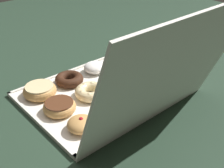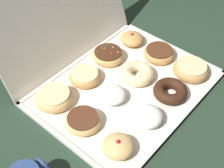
# 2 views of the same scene
# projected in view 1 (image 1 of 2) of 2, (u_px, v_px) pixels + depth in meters

# --- Properties ---
(ground_plane) EXTENTS (3.00, 3.00, 0.00)m
(ground_plane) POSITION_uv_depth(u_px,v_px,m) (104.00, 93.00, 1.10)
(ground_plane) COLOR #233828
(donut_box) EXTENTS (0.57, 0.44, 0.01)m
(donut_box) POSITION_uv_depth(u_px,v_px,m) (104.00, 91.00, 1.10)
(donut_box) COLOR silver
(donut_box) RESTS_ON ground
(box_lid_open) EXTENTS (0.57, 0.16, 0.40)m
(box_lid_open) POSITION_uv_depth(u_px,v_px,m) (171.00, 75.00, 0.81)
(box_lid_open) COLOR silver
(box_lid_open) RESTS_ON ground
(jelly_filled_donut_0) EXTENTS (0.09, 0.09, 0.05)m
(jelly_filled_donut_0) POSITION_uv_depth(u_px,v_px,m) (119.00, 58.00, 1.29)
(jelly_filled_donut_0) COLOR #E5B770
(jelly_filled_donut_0) RESTS_ON donut_box
(powdered_filled_donut_1) EXTENTS (0.09, 0.09, 0.04)m
(powdered_filled_donut_1) POSITION_uv_depth(u_px,v_px,m) (95.00, 67.00, 1.21)
(powdered_filled_donut_1) COLOR white
(powdered_filled_donut_1) RESTS_ON donut_box
(chocolate_cake_ring_donut_2) EXTENTS (0.11, 0.11, 0.04)m
(chocolate_cake_ring_donut_2) POSITION_uv_depth(u_px,v_px,m) (69.00, 79.00, 1.13)
(chocolate_cake_ring_donut_2) COLOR #381E11
(chocolate_cake_ring_donut_2) RESTS_ON donut_box
(glazed_ring_donut_3) EXTENTS (0.12, 0.12, 0.04)m
(glazed_ring_donut_3) POSITION_uv_depth(u_px,v_px,m) (40.00, 90.00, 1.06)
(glazed_ring_donut_3) COLOR tan
(glazed_ring_donut_3) RESTS_ON donut_box
(chocolate_frosted_donut_4) EXTENTS (0.11, 0.11, 0.03)m
(chocolate_frosted_donut_4) POSITION_uv_depth(u_px,v_px,m) (141.00, 70.00, 1.20)
(chocolate_frosted_donut_4) COLOR #E5B770
(chocolate_frosted_donut_4) RESTS_ON donut_box
(powdered_filled_donut_5) EXTENTS (0.09, 0.09, 0.04)m
(powdered_filled_donut_5) POSITION_uv_depth(u_px,v_px,m) (116.00, 80.00, 1.13)
(powdered_filled_donut_5) COLOR white
(powdered_filled_donut_5) RESTS_ON donut_box
(cruller_donut_6) EXTENTS (0.11, 0.11, 0.04)m
(cruller_donut_6) POSITION_uv_depth(u_px,v_px,m) (91.00, 92.00, 1.05)
(cruller_donut_6) COLOR beige
(cruller_donut_6) RESTS_ON donut_box
(chocolate_frosted_donut_7) EXTENTS (0.11, 0.11, 0.04)m
(chocolate_frosted_donut_7) POSITION_uv_depth(u_px,v_px,m) (59.00, 107.00, 0.97)
(chocolate_frosted_donut_7) COLOR tan
(chocolate_frosted_donut_7) RESTS_ON donut_box
(glazed_ring_donut_8) EXTENTS (0.12, 0.12, 0.04)m
(glazed_ring_donut_8) POSITION_uv_depth(u_px,v_px,m) (165.00, 82.00, 1.11)
(glazed_ring_donut_8) COLOR #E5B770
(glazed_ring_donut_8) RESTS_ON donut_box
(glazed_ring_donut_9) EXTENTS (0.11, 0.11, 0.03)m
(glazed_ring_donut_9) POSITION_uv_depth(u_px,v_px,m) (140.00, 94.00, 1.04)
(glazed_ring_donut_9) COLOR tan
(glazed_ring_donut_9) RESTS_ON donut_box
(sprinkle_donut_10) EXTENTS (0.11, 0.11, 0.04)m
(sprinkle_donut_10) POSITION_uv_depth(u_px,v_px,m) (114.00, 109.00, 0.96)
(sprinkle_donut_10) COLOR tan
(sprinkle_donut_10) RESTS_ON donut_box
(jelly_filled_donut_11) EXTENTS (0.09, 0.09, 0.05)m
(jelly_filled_donut_11) POSITION_uv_depth(u_px,v_px,m) (81.00, 124.00, 0.89)
(jelly_filled_donut_11) COLOR tan
(jelly_filled_donut_11) RESTS_ON donut_box
(coffee_mug) EXTENTS (0.10, 0.08, 0.09)m
(coffee_mug) POSITION_uv_depth(u_px,v_px,m) (170.00, 48.00, 1.35)
(coffee_mug) COLOR navy
(coffee_mug) RESTS_ON ground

